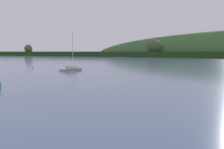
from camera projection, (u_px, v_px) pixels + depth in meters
The scene contains 2 objects.
sailboat_midwater_white at pixel (73, 70), 62.73m from camera, with size 2.61×6.19×10.12m.
mooring_buoy_foreground at pixel (33, 68), 71.29m from camera, with size 0.72×0.72×0.80m.
Camera 1 is at (26.27, 12.92, 4.59)m, focal length 41.39 mm.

